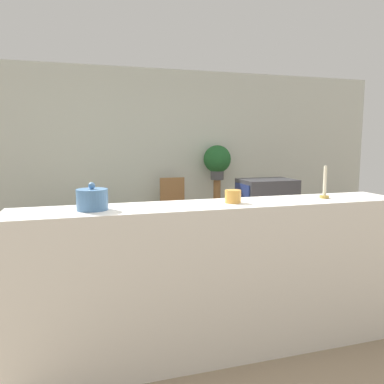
% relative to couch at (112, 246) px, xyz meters
% --- Properties ---
extents(ground_plane, '(14.00, 14.00, 0.00)m').
position_rel_couch_xyz_m(ground_plane, '(0.59, -1.55, -0.28)').
color(ground_plane, gray).
extents(wall_back, '(9.00, 0.06, 2.70)m').
position_rel_couch_xyz_m(wall_back, '(0.59, 1.88, 1.07)').
color(wall_back, silver).
rests_on(wall_back, ground_plane).
extents(couch, '(0.87, 2.00, 0.80)m').
position_rel_couch_xyz_m(couch, '(0.00, 0.00, 0.00)').
color(couch, '#476B3D').
rests_on(couch, ground_plane).
extents(tv_stand, '(0.72, 0.56, 0.52)m').
position_rel_couch_xyz_m(tv_stand, '(2.09, 0.13, -0.02)').
color(tv_stand, olive).
rests_on(tv_stand, ground_plane).
extents(television, '(0.73, 0.53, 0.48)m').
position_rel_couch_xyz_m(television, '(2.08, 0.13, 0.48)').
color(television, '#333338').
rests_on(television, tv_stand).
extents(wooden_chair, '(0.44, 0.44, 0.94)m').
position_rel_couch_xyz_m(wooden_chair, '(1.07, 1.24, 0.24)').
color(wooden_chair, olive).
rests_on(wooden_chair, ground_plane).
extents(plant_stand, '(0.12, 0.12, 0.86)m').
position_rel_couch_xyz_m(plant_stand, '(1.92, 1.59, 0.15)').
color(plant_stand, olive).
rests_on(plant_stand, ground_plane).
extents(potted_plant, '(0.47, 0.47, 0.59)m').
position_rel_couch_xyz_m(potted_plant, '(1.92, 1.59, 0.92)').
color(potted_plant, '#4C4C51').
rests_on(potted_plant, plant_stand).
extents(foreground_counter, '(2.77, 0.44, 1.08)m').
position_rel_couch_xyz_m(foreground_counter, '(0.59, -2.01, 0.26)').
color(foreground_counter, white).
rests_on(foreground_counter, ground_plane).
extents(decorative_bowl, '(0.19, 0.19, 0.17)m').
position_rel_couch_xyz_m(decorative_bowl, '(-0.26, -2.01, 0.87)').
color(decorative_bowl, '#4C7AAD').
rests_on(decorative_bowl, foreground_counter).
extents(candle_jar, '(0.11, 0.11, 0.09)m').
position_rel_couch_xyz_m(candle_jar, '(0.68, -2.01, 0.85)').
color(candle_jar, gold).
rests_on(candle_jar, foreground_counter).
extents(candlestick, '(0.07, 0.07, 0.24)m').
position_rel_couch_xyz_m(candlestick, '(1.42, -2.01, 0.88)').
color(candlestick, '#B7933D').
rests_on(candlestick, foreground_counter).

